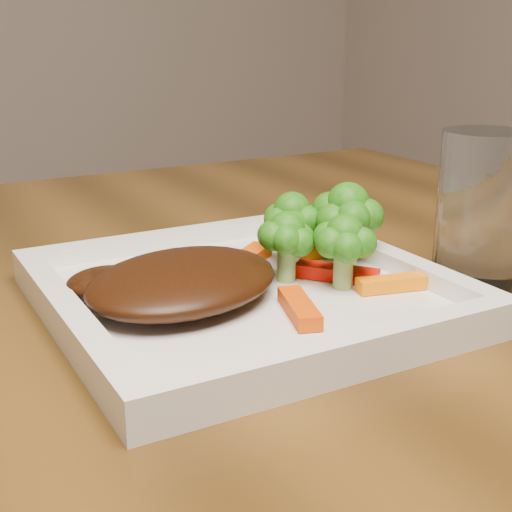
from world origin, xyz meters
TOP-DOWN VIEW (x-y plane):
  - plate at (0.46, -0.03)m, footprint 0.27×0.27m
  - steak at (0.41, -0.02)m, footprint 0.18×0.16m
  - broccoli_0 at (0.52, 0.01)m, footprint 0.06×0.06m
  - broccoli_1 at (0.56, -0.01)m, footprint 0.07×0.07m
  - broccoli_2 at (0.53, -0.06)m, footprint 0.07×0.07m
  - broccoli_3 at (0.50, -0.02)m, footprint 0.06×0.06m
  - carrot_1 at (0.55, -0.08)m, footprint 0.05×0.02m
  - carrot_2 at (0.47, -0.08)m, footprint 0.03×0.06m
  - carrot_3 at (0.56, 0.01)m, footprint 0.06×0.02m
  - carrot_4 at (0.49, 0.02)m, footprint 0.06×0.05m
  - carrot_5 at (0.53, -0.04)m, footprint 0.05×0.06m
  - drinking_glass at (0.64, -0.07)m, footprint 0.08×0.08m

SIDE VIEW (x-z plane):
  - plate at x=0.46m, z-range 0.75..0.76m
  - carrot_1 at x=0.55m, z-range 0.76..0.77m
  - carrot_2 at x=0.47m, z-range 0.76..0.77m
  - carrot_3 at x=0.56m, z-range 0.76..0.77m
  - carrot_4 at x=0.49m, z-range 0.76..0.77m
  - carrot_5 at x=0.53m, z-range 0.76..0.77m
  - steak at x=0.41m, z-range 0.76..0.79m
  - broccoli_2 at x=0.53m, z-range 0.76..0.82m
  - broccoli_3 at x=0.50m, z-range 0.76..0.82m
  - broccoli_1 at x=0.56m, z-range 0.76..0.83m
  - broccoli_0 at x=0.52m, z-range 0.76..0.83m
  - drinking_glass at x=0.64m, z-range 0.75..0.87m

